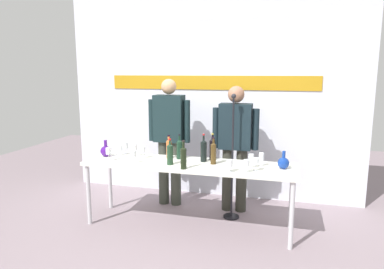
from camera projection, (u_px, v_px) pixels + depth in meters
ground_plane at (189, 226)px, 4.22m from camera, size 10.00×10.00×0.00m
back_wall at (211, 94)px, 5.10m from camera, size 4.32×0.11×3.00m
display_table at (189, 168)px, 4.09m from camera, size 2.47×0.63×0.78m
decanter_blue_left at (106, 151)px, 4.39m from camera, size 0.13×0.13×0.21m
decanter_blue_right at (283, 163)px, 3.83m from camera, size 0.13×0.13×0.20m
presenter_left at (169, 134)px, 4.76m from camera, size 0.59×0.22×1.73m
presenter_right at (235, 141)px, 4.53m from camera, size 0.60×0.22×1.65m
wine_bottle_0 at (213, 152)px, 4.02m from camera, size 0.06×0.06×0.32m
wine_bottle_1 at (184, 157)px, 3.81m from camera, size 0.07×0.07×0.32m
wine_bottle_2 at (204, 150)px, 4.13m from camera, size 0.07×0.07×0.33m
wine_bottle_3 at (179, 149)px, 4.26m from camera, size 0.07×0.07×0.31m
wine_bottle_4 at (212, 148)px, 4.22m from camera, size 0.07×0.07×0.32m
wine_bottle_5 at (169, 148)px, 4.29m from camera, size 0.06×0.06×0.29m
wine_bottle_6 at (170, 153)px, 3.99m from camera, size 0.07×0.07×0.30m
wine_glass_left_0 at (120, 148)px, 4.43m from camera, size 0.07×0.07×0.14m
wine_glass_left_1 at (143, 150)px, 4.29m from camera, size 0.06×0.06×0.15m
wine_glass_left_2 at (108, 151)px, 4.16m from camera, size 0.07×0.07×0.16m
wine_glass_left_3 at (125, 145)px, 4.53m from camera, size 0.07×0.07×0.15m
wine_glass_left_4 at (134, 147)px, 4.39m from camera, size 0.06×0.06×0.16m
wine_glass_left_5 at (134, 154)px, 4.06m from camera, size 0.06×0.06×0.15m
wine_glass_right_0 at (256, 161)px, 3.73m from camera, size 0.07×0.07×0.15m
wine_glass_right_1 at (251, 158)px, 3.85m from camera, size 0.06×0.06×0.16m
wine_glass_right_2 at (261, 157)px, 3.93m from camera, size 0.06×0.06×0.15m
wine_glass_right_3 at (247, 163)px, 3.68m from camera, size 0.07×0.07×0.14m
wine_glass_right_4 at (230, 163)px, 3.70m from camera, size 0.07×0.07×0.13m
microphone_stand at (232, 177)px, 4.37m from camera, size 0.20×0.20×1.57m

